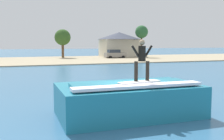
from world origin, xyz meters
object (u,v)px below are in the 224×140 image
object	(u,v)px
surfboard	(139,82)
tree_tall_bare	(63,38)
house_gabled_white	(119,43)
surfer	(142,58)
wave_crest	(129,99)
car_far_shore	(115,54)
tree_short_bushy	(142,32)

from	to	relation	value
surfboard	tree_tall_bare	xyz separation A→B (m)	(3.72, 45.95, 2.70)
house_gabled_white	tree_tall_bare	distance (m)	12.99
surfer	house_gabled_white	xyz separation A→B (m)	(16.50, 46.75, 0.62)
wave_crest	car_far_shore	size ratio (longest dim) A/B	1.47
wave_crest	tree_tall_bare	bearing A→B (deg)	85.01
tree_short_bushy	surfboard	bearing A→B (deg)	-115.39
surfboard	tree_short_bushy	distance (m)	47.15
house_gabled_white	tree_tall_bare	size ratio (longest dim) A/B	1.65
surfer	tree_tall_bare	distance (m)	46.05
surfboard	house_gabled_white	size ratio (longest dim) A/B	0.20
house_gabled_white	car_far_shore	bearing A→B (deg)	-118.80
surfboard	tree_short_bushy	xyz separation A→B (m)	(20.15, 42.45, 3.89)
surfboard	wave_crest	bearing A→B (deg)	110.71
tree_tall_bare	house_gabled_white	bearing A→B (deg)	3.85
surfer	house_gabled_white	distance (m)	49.58
surfer	tree_tall_bare	size ratio (longest dim) A/B	0.30
wave_crest	surfboard	size ratio (longest dim) A/B	3.12
surfer	tree_short_bushy	bearing A→B (deg)	64.73
surfboard	house_gabled_white	world-z (taller)	house_gabled_white
car_far_shore	house_gabled_white	distance (m)	6.50
surfer	house_gabled_white	bearing A→B (deg)	70.55
car_far_shore	tree_short_bushy	distance (m)	7.94
wave_crest	tree_short_bushy	distance (m)	46.77
house_gabled_white	surfboard	bearing A→B (deg)	-109.57
car_far_shore	tree_tall_bare	xyz separation A→B (m)	(-10.00, 4.45, 3.37)
surfer	house_gabled_white	world-z (taller)	house_gabled_white
wave_crest	surfer	world-z (taller)	surfer
wave_crest	tree_tall_bare	size ratio (longest dim) A/B	1.04
wave_crest	car_far_shore	xyz separation A→B (m)	(13.95, 40.87, 0.20)
wave_crest	tree_tall_bare	world-z (taller)	tree_tall_bare
surfer	wave_crest	bearing A→B (deg)	124.20
surfboard	tree_tall_bare	bearing A→B (deg)	85.37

